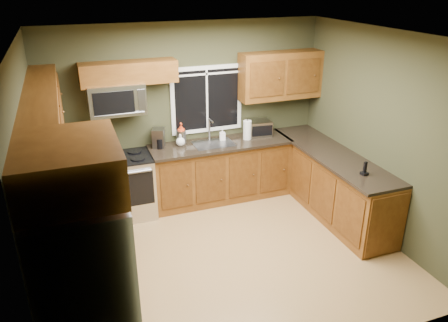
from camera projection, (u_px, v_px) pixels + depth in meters
floor at (230, 254)px, 5.58m from camera, size 4.20×4.20×0.00m
ceiling at (231, 37)px, 4.51m from camera, size 4.20×4.20×0.00m
back_wall at (188, 114)px, 6.60m from camera, size 4.20×0.00×4.20m
front_wall at (311, 238)px, 3.50m from camera, size 4.20×0.00×4.20m
left_wall at (35, 185)px, 4.38m from camera, size 0.00×3.60×3.60m
right_wall at (380, 136)px, 5.71m from camera, size 0.00×3.60×3.60m
window at (207, 99)px, 6.60m from camera, size 1.12×0.03×1.02m
base_cabinets_left at (76, 232)px, 5.24m from camera, size 0.60×2.65×0.90m
countertop_left at (73, 197)px, 5.06m from camera, size 0.65×2.65×0.04m
base_cabinets_back at (220, 172)px, 6.83m from camera, size 2.17×0.60×0.90m
countertop_back at (221, 144)px, 6.62m from camera, size 2.17×0.65×0.04m
base_cabinets_peninsula at (331, 184)px, 6.44m from camera, size 0.60×2.52×0.90m
countertop_peninsula at (332, 154)px, 6.25m from camera, size 0.65×2.50×0.04m
upper_cabinets_left at (45, 121)px, 4.64m from camera, size 0.33×2.65×0.72m
upper_cabinets_back_left at (129, 73)px, 5.90m from camera, size 1.30×0.33×0.30m
upper_cabinets_back_right at (280, 75)px, 6.72m from camera, size 1.30×0.33×0.72m
upper_cabinet_over_fridge at (68, 168)px, 3.10m from camera, size 0.72×0.90×0.38m
refrigerator at (88, 294)px, 3.55m from camera, size 0.74×0.90×1.80m
range at (126, 186)px, 6.33m from camera, size 0.76×0.69×0.94m
microwave at (117, 99)px, 5.95m from camera, size 0.76×0.41×0.42m
sink at (213, 143)px, 6.59m from camera, size 0.60×0.42×0.36m
toaster_oven at (258, 128)px, 6.88m from camera, size 0.42×0.34×0.24m
coffee_maker at (159, 139)px, 6.41m from camera, size 0.23×0.26×0.28m
kettle at (181, 136)px, 6.53m from camera, size 0.18×0.18×0.26m
paper_towel_roll at (247, 130)px, 6.71m from camera, size 0.14×0.14×0.33m
soap_bottle_a at (181, 133)px, 6.52m from camera, size 0.13×0.13×0.33m
soap_bottle_b at (222, 134)px, 6.69m from camera, size 0.10×0.10×0.18m
soap_bottle_c at (180, 140)px, 6.48m from camera, size 0.18×0.18×0.17m
cordless_phone at (365, 171)px, 5.55m from camera, size 0.09×0.09×0.18m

